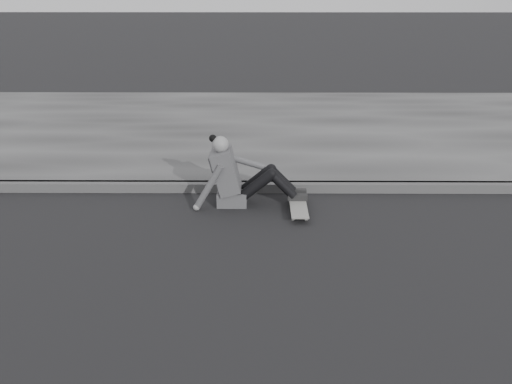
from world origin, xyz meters
TOP-DOWN VIEW (x-y plane):
  - ground at (0.00, 0.00)m, footprint 80.00×80.00m
  - curb at (0.00, 2.58)m, footprint 24.00×0.16m
  - sidewalk at (0.00, 5.60)m, footprint 24.00×6.00m
  - skateboard at (-0.40, 1.90)m, footprint 0.20×0.78m
  - seated_woman at (-1.14, 2.14)m, footprint 1.38×0.46m

SIDE VIEW (x-z plane):
  - ground at x=0.00m, z-range 0.00..0.00m
  - curb at x=0.00m, z-range 0.00..0.12m
  - sidewalk at x=0.00m, z-range 0.00..0.12m
  - skateboard at x=-0.40m, z-range 0.03..0.12m
  - seated_woman at x=-1.14m, z-range -0.08..0.80m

